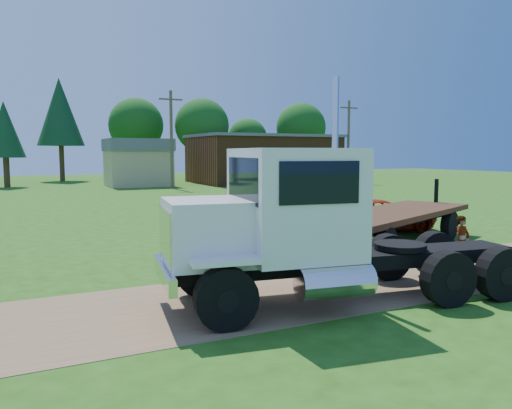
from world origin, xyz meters
name	(u,v)px	position (x,y,z in m)	size (l,w,h in m)	color
ground	(339,286)	(0.00, 0.00, 0.00)	(140.00, 140.00, 0.00)	#254C10
dirt_track	(339,285)	(0.00, 0.00, 0.01)	(120.00, 4.20, 0.01)	brown
white_semi_tractor	(298,226)	(-1.72, -0.82, 1.75)	(8.65, 3.94, 5.11)	black
orange_pickup	(381,215)	(6.87, 6.63, 0.67)	(2.23, 4.83, 1.34)	red
flatbed_trailer	(391,219)	(4.92, 3.77, 0.96)	(9.06, 5.85, 2.24)	#351F11
spectator_a	(462,242)	(4.36, 0.08, 0.77)	(0.56, 0.37, 1.53)	#999999
spectator_b	(315,205)	(5.45, 9.63, 0.90)	(0.87, 0.68, 1.79)	#999999
brick_building	(263,159)	(18.00, 40.00, 2.66)	(15.40, 10.40, 5.30)	brown
tan_shed	(138,162)	(4.00, 40.00, 2.42)	(6.20, 5.40, 4.70)	tan
utility_poles	(171,138)	(6.00, 35.00, 4.71)	(42.20, 0.28, 9.00)	#4E3D2C
tree_row	(93,123)	(1.28, 50.84, 6.76)	(57.87, 16.36, 11.93)	#362916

